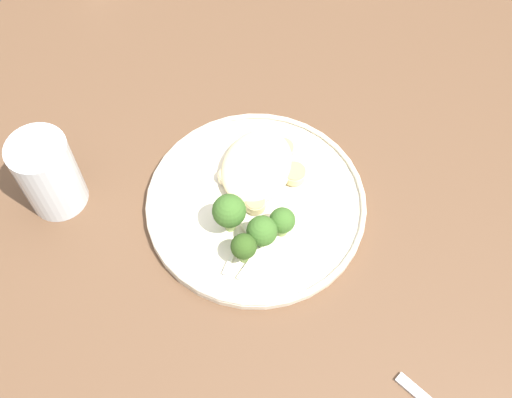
{
  "coord_description": "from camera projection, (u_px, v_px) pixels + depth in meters",
  "views": [
    {
      "loc": [
        -0.45,
        -0.15,
        1.47
      ],
      "look_at": [
        -0.05,
        -0.02,
        0.76
      ],
      "focal_mm": 44.5,
      "sensor_mm": 36.0,
      "label": 1
    }
  ],
  "objects": [
    {
      "name": "onion_sliver_short_strip",
      "position": [
        250.0,
        262.0,
        0.79
      ],
      "size": [
        0.05,
        0.02,
        0.0
      ],
      "primitive_type": "cube",
      "rotation": [
        0.0,
        0.0,
        6.04
      ],
      "color": "silver",
      "rests_on": "dinner_plate"
    },
    {
      "name": "onion_sliver_curled_piece",
      "position": [
        250.0,
        235.0,
        0.81
      ],
      "size": [
        0.03,
        0.03,
        0.0
      ],
      "primitive_type": "cube",
      "rotation": [
        0.0,
        0.0,
        0.87
      ],
      "color": "silver",
      "rests_on": "dinner_plate"
    },
    {
      "name": "broccoli_floret_front_edge",
      "position": [
        282.0,
        221.0,
        0.79
      ],
      "size": [
        0.03,
        0.03,
        0.05
      ],
      "color": "#89A356",
      "rests_on": "dinner_plate"
    },
    {
      "name": "seared_scallop_left_edge",
      "position": [
        283.0,
        149.0,
        0.86
      ],
      "size": [
        0.03,
        0.03,
        0.01
      ],
      "color": "#E5C689",
      "rests_on": "dinner_plate"
    },
    {
      "name": "dinner_plate",
      "position": [
        256.0,
        203.0,
        0.84
      ],
      "size": [
        0.29,
        0.29,
        0.02
      ],
      "color": "beige",
      "rests_on": "wooden_dining_table"
    },
    {
      "name": "broccoli_floret_small_sprig",
      "position": [
        228.0,
        211.0,
        0.78
      ],
      "size": [
        0.04,
        0.04,
        0.06
      ],
      "color": "#89A356",
      "rests_on": "dinner_plate"
    },
    {
      "name": "water_glass",
      "position": [
        50.0,
        177.0,
        0.81
      ],
      "size": [
        0.08,
        0.08,
        0.12
      ],
      "color": "silver",
      "rests_on": "wooden_dining_table"
    },
    {
      "name": "noodle_bed",
      "position": [
        257.0,
        166.0,
        0.85
      ],
      "size": [
        0.12,
        0.09,
        0.03
      ],
      "color": "beige",
      "rests_on": "dinner_plate"
    },
    {
      "name": "seared_scallop_right_edge",
      "position": [
        294.0,
        175.0,
        0.84
      ],
      "size": [
        0.03,
        0.03,
        0.01
      ],
      "color": "#E5C689",
      "rests_on": "dinner_plate"
    },
    {
      "name": "ground",
      "position": [
        255.0,
        340.0,
        1.51
      ],
      "size": [
        6.0,
        6.0,
        0.0
      ],
      "primitive_type": "plane",
      "color": "#2D2B28"
    },
    {
      "name": "seared_scallop_center_golden",
      "position": [
        255.0,
        203.0,
        0.82
      ],
      "size": [
        0.03,
        0.03,
        0.02
      ],
      "color": "#E5C689",
      "rests_on": "dinner_plate"
    },
    {
      "name": "onion_sliver_long_sliver",
      "position": [
        233.0,
        254.0,
        0.79
      ],
      "size": [
        0.06,
        0.01,
        0.0
      ],
      "primitive_type": "cube",
      "rotation": [
        0.0,
        0.0,
        3.09
      ],
      "color": "silver",
      "rests_on": "dinner_plate"
    },
    {
      "name": "seared_scallop_front_small",
      "position": [
        267.0,
        154.0,
        0.86
      ],
      "size": [
        0.03,
        0.03,
        0.01
      ],
      "color": "beige",
      "rests_on": "dinner_plate"
    },
    {
      "name": "seared_scallop_on_noodles",
      "position": [
        226.0,
        176.0,
        0.84
      ],
      "size": [
        0.02,
        0.02,
        0.01
      ],
      "color": "beige",
      "rests_on": "dinner_plate"
    },
    {
      "name": "wooden_dining_table",
      "position": [
        254.0,
        201.0,
        0.94
      ],
      "size": [
        1.4,
        1.0,
        0.74
      ],
      "color": "brown",
      "rests_on": "ground"
    },
    {
      "name": "broccoli_floret_right_tilted",
      "position": [
        262.0,
        231.0,
        0.78
      ],
      "size": [
        0.04,
        0.04,
        0.05
      ],
      "color": "#89A356",
      "rests_on": "dinner_plate"
    },
    {
      "name": "seared_scallop_half_hidden",
      "position": [
        261.0,
        176.0,
        0.84
      ],
      "size": [
        0.03,
        0.03,
        0.02
      ],
      "color": "#E5C689",
      "rests_on": "dinner_plate"
    },
    {
      "name": "broccoli_floret_center_pile",
      "position": [
        244.0,
        247.0,
        0.76
      ],
      "size": [
        0.03,
        0.03,
        0.05
      ],
      "color": "#7A994C",
      "rests_on": "dinner_plate"
    }
  ]
}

